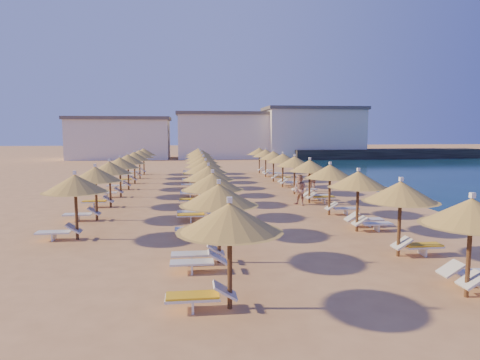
{
  "coord_description": "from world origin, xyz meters",
  "views": [
    {
      "loc": [
        -3.27,
        -22.06,
        4.31
      ],
      "look_at": [
        -0.17,
        4.0,
        1.3
      ],
      "focal_mm": 32.0,
      "sensor_mm": 36.0,
      "label": 1
    }
  ],
  "objects": [
    {
      "name": "jetty",
      "position": [
        27.6,
        42.15,
        0.75
      ],
      "size": [
        30.09,
        4.75,
        1.5
      ],
      "primitive_type": "cube",
      "rotation": [
        0.0,
        0.0,
        0.03
      ],
      "color": "black",
      "rests_on": "ground"
    },
    {
      "name": "ground",
      "position": [
        0.0,
        0.0,
        0.0
      ],
      "size": [
        220.0,
        220.0,
        0.0
      ],
      "primitive_type": "plane",
      "color": "tan",
      "rests_on": "ground"
    },
    {
      "name": "hotel_blocks",
      "position": [
        2.82,
        46.01,
        3.7
      ],
      "size": [
        46.02,
        10.05,
        8.1
      ],
      "color": "white",
      "rests_on": "ground"
    },
    {
      "name": "parasol_row_inland",
      "position": [
        -7.75,
        8.21,
        2.21
      ],
      "size": [
        2.59,
        28.44,
        2.75
      ],
      "color": "brown",
      "rests_on": "ground"
    },
    {
      "name": "beachgoer_c",
      "position": [
        5.49,
        7.53,
        0.88
      ],
      "size": [
        1.11,
        0.85,
        1.76
      ],
      "primitive_type": "imported",
      "rotation": [
        0.0,
        0.0,
        -0.48
      ],
      "color": "tan",
      "rests_on": "ground"
    },
    {
      "name": "beachgoer_b",
      "position": [
        3.13,
        2.04,
        0.89
      ],
      "size": [
        1.08,
        1.09,
        1.77
      ],
      "primitive_type": "imported",
      "rotation": [
        0.0,
        0.0,
        -0.83
      ],
      "color": "tan",
      "rests_on": "ground"
    },
    {
      "name": "loungers",
      "position": [
        -1.22,
        5.12,
        0.34
      ],
      "size": [
        14.75,
        33.79,
        0.66
      ],
      "color": "white",
      "rests_on": "ground"
    },
    {
      "name": "parasol_row_west",
      "position": [
        -2.33,
        4.52,
        2.21
      ],
      "size": [
        2.59,
        35.82,
        2.75
      ],
      "color": "brown",
      "rests_on": "ground"
    },
    {
      "name": "parasol_row_east",
      "position": [
        3.87,
        4.52,
        2.21
      ],
      "size": [
        2.59,
        35.82,
        2.75
      ],
      "color": "brown",
      "rests_on": "ground"
    }
  ]
}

